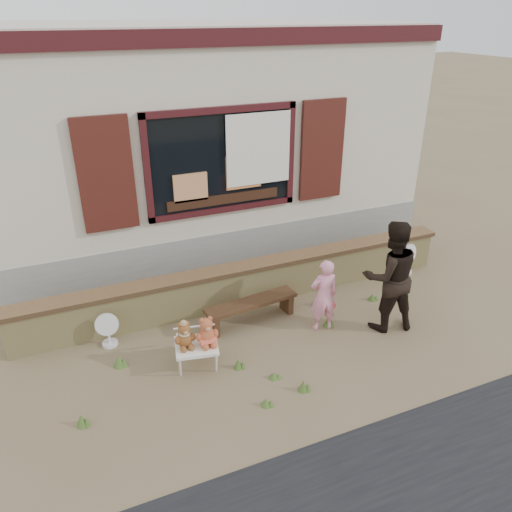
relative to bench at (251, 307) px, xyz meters
name	(u,v)px	position (x,y,z in m)	size (l,w,h in m)	color
ground	(272,335)	(0.15, -0.43, -0.27)	(80.00, 80.00, 0.00)	brown
shopfront	(180,132)	(0.15, 4.06, 1.73)	(8.04, 5.13, 4.00)	#BBB197
brick_wall	(246,283)	(0.15, 0.57, 0.07)	(7.10, 0.36, 0.67)	tan
bench	(251,307)	(0.00, 0.00, 0.00)	(1.45, 0.46, 0.37)	#362213
folding_chair	(196,347)	(-1.04, -0.66, 0.04)	(0.63, 0.58, 0.33)	white
teddy_bear_left	(184,334)	(-1.18, -0.63, 0.25)	(0.27, 0.24, 0.37)	brown
teddy_bear_right	(206,330)	(-0.91, -0.69, 0.27)	(0.30, 0.26, 0.41)	#9A4A2A
child	(324,295)	(0.89, -0.56, 0.29)	(0.41, 0.27, 1.12)	pink
adult	(390,276)	(1.77, -0.86, 0.57)	(0.81, 0.63, 1.67)	black
fan_left	(108,329)	(-2.04, 0.26, -0.01)	(0.33, 0.22, 0.52)	silver
fan_right	(407,258)	(3.13, 0.37, 0.02)	(0.36, 0.24, 0.56)	silver
grass_tufts	(268,344)	(-0.04, -0.69, -0.20)	(5.26, 1.87, 0.16)	#446127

